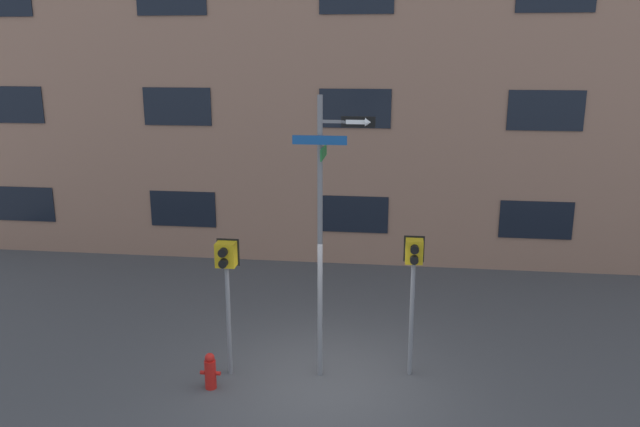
% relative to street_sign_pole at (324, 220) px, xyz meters
% --- Properties ---
extents(ground_plane, '(60.00, 60.00, 0.00)m').
position_rel_street_sign_pole_xyz_m(ground_plane, '(0.07, -0.28, -2.92)').
color(ground_plane, '#424244').
extents(street_sign_pole, '(1.36, 0.74, 5.03)m').
position_rel_street_sign_pole_xyz_m(street_sign_pole, '(0.00, 0.00, 0.00)').
color(street_sign_pole, slate).
rests_on(street_sign_pole, ground_plane).
extents(pedestrian_signal_left, '(0.40, 0.40, 2.52)m').
position_rel_street_sign_pole_xyz_m(pedestrian_signal_left, '(-1.70, -0.15, -0.91)').
color(pedestrian_signal_left, slate).
rests_on(pedestrian_signal_left, ground_plane).
extents(pedestrian_signal_right, '(0.36, 0.40, 2.59)m').
position_rel_street_sign_pole_xyz_m(pedestrian_signal_right, '(1.55, 0.23, -0.89)').
color(pedestrian_signal_right, slate).
rests_on(pedestrian_signal_right, ground_plane).
extents(fire_hydrant, '(0.36, 0.20, 0.66)m').
position_rel_street_sign_pole_xyz_m(fire_hydrant, '(-1.90, -0.70, -2.60)').
color(fire_hydrant, red).
rests_on(fire_hydrant, ground_plane).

